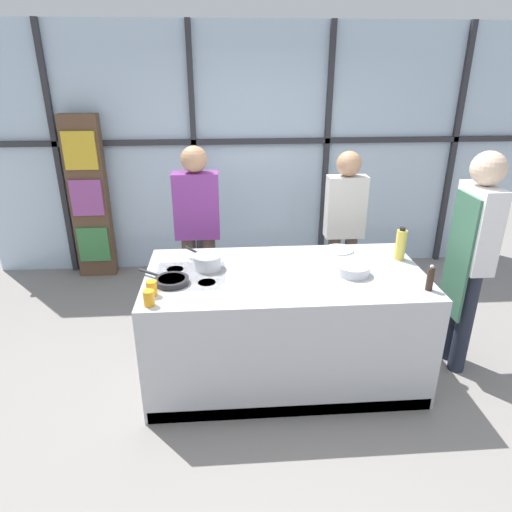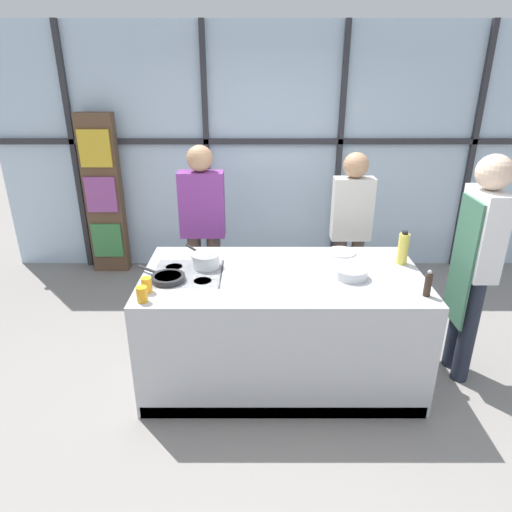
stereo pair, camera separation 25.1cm
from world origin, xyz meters
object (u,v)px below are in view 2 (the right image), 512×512
at_px(chef, 479,256).
at_px(pepper_grinder, 430,285).
at_px(oil_bottle, 405,249).
at_px(white_plate, 343,252).
at_px(juice_glass_near, 144,294).
at_px(mixing_bowl, 353,273).
at_px(frying_pan, 170,277).
at_px(saucepan, 208,260).
at_px(spectator_far_left, 205,223).
at_px(juice_glass_far, 149,285).
at_px(spectator_center_left, 353,225).

xyz_separation_m(chef, pepper_grinder, (-0.48, -0.37, -0.05)).
bearing_deg(oil_bottle, chef, -19.28).
xyz_separation_m(white_plate, juice_glass_near, (-1.47, -0.84, 0.05)).
bearing_deg(pepper_grinder, mixing_bowl, 148.07).
xyz_separation_m(frying_pan, pepper_grinder, (1.80, -0.24, 0.06)).
relative_size(chef, pepper_grinder, 9.36).
height_order(saucepan, oil_bottle, oil_bottle).
xyz_separation_m(saucepan, mixing_bowl, (1.09, -0.20, -0.02)).
height_order(spectator_far_left, oil_bottle, spectator_far_left).
bearing_deg(spectator_far_left, mixing_bowl, 139.08).
bearing_deg(spectator_far_left, saucepan, 97.55).
relative_size(frying_pan, oil_bottle, 1.44).
height_order(oil_bottle, juice_glass_far, oil_bottle).
xyz_separation_m(chef, spectator_far_left, (-2.14, 0.95, -0.07)).
xyz_separation_m(spectator_far_left, spectator_center_left, (1.40, 0.00, -0.02)).
xyz_separation_m(chef, saucepan, (-2.03, 0.11, -0.08)).
distance_m(saucepan, juice_glass_near, 0.67).
xyz_separation_m(chef, spectator_center_left, (-0.74, 0.95, -0.09)).
bearing_deg(spectator_far_left, juice_glass_near, 79.88).
relative_size(frying_pan, juice_glass_far, 3.70).
relative_size(saucepan, white_plate, 1.45).
distance_m(frying_pan, juice_glass_near, 0.34).
relative_size(frying_pan, white_plate, 1.60).
bearing_deg(spectator_center_left, juice_glass_near, 40.44).
xyz_separation_m(spectator_far_left, saucepan, (0.11, -0.84, -0.02)).
relative_size(mixing_bowl, oil_bottle, 0.89).
relative_size(pepper_grinder, juice_glass_far, 1.82).
bearing_deg(spectator_far_left, chef, 156.03).
xyz_separation_m(mixing_bowl, oil_bottle, (0.45, 0.26, 0.09)).
distance_m(frying_pan, mixing_bowl, 1.35).
bearing_deg(chef, mixing_bowl, 95.41).
relative_size(white_plate, mixing_bowl, 1.01).
bearing_deg(frying_pan, juice_glass_near, -109.10).
xyz_separation_m(spectator_far_left, juice_glass_far, (-0.25, -1.27, -0.02)).
bearing_deg(oil_bottle, saucepan, -177.64).
bearing_deg(juice_glass_far, oil_bottle, 14.35).
bearing_deg(white_plate, mixing_bowl, -91.44).
height_order(chef, juice_glass_near, chef).
distance_m(saucepan, white_plate, 1.14).
bearing_deg(saucepan, mixing_bowl, -10.32).
bearing_deg(juice_glass_near, saucepan, 57.20).
distance_m(spectator_far_left, mixing_bowl, 1.59).
distance_m(spectator_center_left, mixing_bowl, 1.06).
distance_m(spectator_far_left, juice_glass_far, 1.29).
distance_m(saucepan, mixing_bowl, 1.11).
bearing_deg(white_plate, spectator_far_left, 155.00).
bearing_deg(oil_bottle, mixing_bowl, -149.71).
bearing_deg(juice_glass_near, pepper_grinder, 2.37).
bearing_deg(pepper_grinder, white_plate, 120.37).
bearing_deg(spectator_far_left, juice_glass_far, 78.79).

